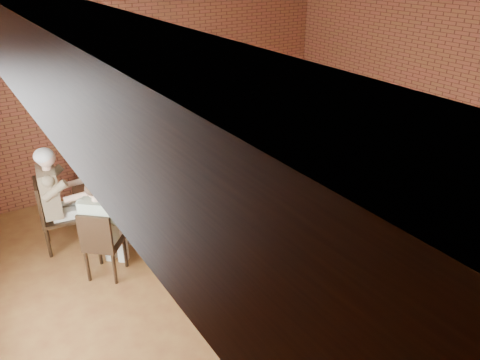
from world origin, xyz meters
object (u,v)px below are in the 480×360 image
dining_table (134,196)px  diner_e (216,195)px  diner_c (57,199)px  diner_d (102,229)px  chair_e (222,206)px  chair_c (51,213)px  chair_b (93,169)px  chair_d (101,243)px  diner_a (185,159)px  chair_a (189,167)px  smartphone (166,178)px  diner_b (94,162)px

dining_table → diner_e: bearing=-43.4°
dining_table → diner_c: diner_c is taller
diner_d → chair_e: bearing=-141.1°
chair_c → chair_b: bearing=-31.1°
chair_b → chair_d: 2.07m
dining_table → diner_d: 1.02m
diner_d → chair_d: bearing=90.0°
chair_e → chair_c: bearing=-73.8°
dining_table → diner_a: diner_a is taller
chair_d → chair_e: chair_e is taller
chair_b → diner_c: 1.32m
chair_a → diner_d: diner_d is taller
diner_a → chair_c: 2.07m
chair_d → chair_b: bearing=-63.0°
chair_a → smartphone: (-0.66, -0.62, 0.24)m
diner_b → chair_d: diner_b is taller
dining_table → diner_d: size_ratio=1.23×
chair_c → smartphone: bearing=-93.5°
dining_table → chair_a: bearing=23.5°
chair_b → chair_d: chair_b is taller
dining_table → diner_a: 1.09m
smartphone → diner_d: bearing=-133.4°
chair_e → diner_d: bearing=-49.7°
diner_a → diner_b: 1.36m
dining_table → chair_c: size_ratio=1.60×
diner_c → chair_e: (1.84, -0.98, -0.20)m
diner_a → smartphone: (-0.58, -0.59, 0.08)m
diner_b → chair_c: size_ratio=1.37×
chair_a → diner_e: 1.28m
diner_a → diner_b: diner_a is taller
diner_a → chair_d: bearing=-77.7°
diner_c → diner_e: bearing=-108.9°
chair_a → diner_a: 0.18m
diner_b → smartphone: bearing=-74.2°
diner_b → smartphone: diner_b is taller
chair_d → smartphone: chair_d is taller
diner_a → diner_d: bearing=-78.2°
chair_c → diner_c: size_ratio=0.70×
chair_b → smartphone: size_ratio=6.06×
diner_c → chair_d: (0.23, -0.95, -0.20)m
diner_e → diner_a: bearing=-144.4°
diner_d → chair_e: diner_d is taller
chair_c → diner_a: bearing=-73.9°
diner_a → chair_e: diner_a is taller
chair_d → smartphone: size_ratio=5.83×
diner_b → chair_d: size_ratio=1.48×
chair_c → diner_d: size_ratio=0.77×
chair_c → diner_e: (1.88, -0.94, 0.12)m
diner_b → chair_e: diner_b is taller
chair_a → chair_d: chair_a is taller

